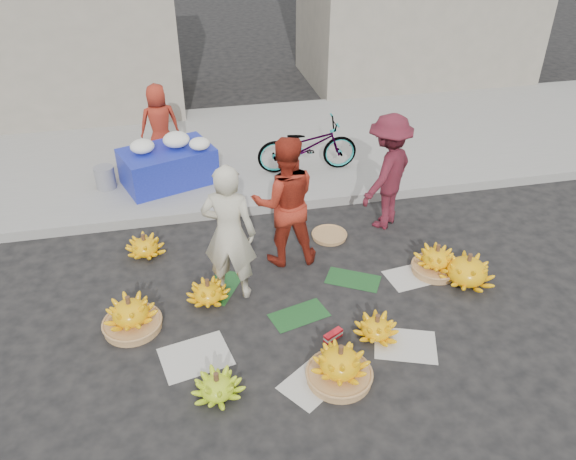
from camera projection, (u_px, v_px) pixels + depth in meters
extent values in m
plane|color=black|center=(304.00, 303.00, 6.56)|extent=(80.00, 80.00, 0.00)
cube|color=gray|center=(269.00, 205.00, 8.32)|extent=(40.00, 0.25, 0.15)
cube|color=gray|center=(248.00, 148.00, 10.06)|extent=(40.00, 4.00, 0.12)
cube|color=gray|center=(13.00, 11.00, 10.68)|extent=(6.00, 3.00, 4.00)
cylinder|color=#A57545|center=(133.00, 325.00, 6.18)|extent=(0.63, 0.63, 0.09)
cylinder|color=#4A2E1D|center=(128.00, 301.00, 6.00)|extent=(0.05, 0.05, 0.12)
cylinder|color=#4A2E1D|center=(216.00, 378.00, 5.28)|extent=(0.05, 0.05, 0.12)
cylinder|color=#A57545|center=(339.00, 376.00, 5.55)|extent=(0.64, 0.64, 0.09)
cylinder|color=#4A2E1D|center=(341.00, 351.00, 5.37)|extent=(0.05, 0.05, 0.12)
cylinder|color=#4A2E1D|center=(377.00, 320.00, 5.97)|extent=(0.05, 0.05, 0.12)
cylinder|color=#4A2E1D|center=(470.00, 258.00, 6.71)|extent=(0.05, 0.05, 0.12)
cylinder|color=#A57545|center=(435.00, 269.00, 7.04)|extent=(0.56, 0.56, 0.09)
cylinder|color=#4A2E1D|center=(438.00, 249.00, 6.88)|extent=(0.05, 0.05, 0.12)
cylinder|color=#4A2E1D|center=(207.00, 284.00, 6.46)|extent=(0.05, 0.05, 0.12)
cylinder|color=#4A2E1D|center=(143.00, 238.00, 7.25)|extent=(0.05, 0.05, 0.12)
cylinder|color=#A57545|center=(329.00, 236.00, 7.71)|extent=(0.60, 0.60, 0.05)
cube|color=red|center=(333.00, 335.00, 6.02)|extent=(0.23, 0.17, 0.09)
imported|color=beige|center=(229.00, 233.00, 6.27)|extent=(0.72, 0.59, 1.69)
imported|color=#AE2F1A|center=(285.00, 202.00, 6.85)|extent=(0.86, 0.68, 1.70)
imported|color=maroon|center=(387.00, 172.00, 7.59)|extent=(1.19, 1.16, 1.63)
cube|color=#18229E|center=(168.00, 166.00, 8.68)|extent=(1.55, 1.24, 0.56)
ellipsoid|color=white|center=(142.00, 147.00, 8.37)|extent=(0.36, 0.36, 0.20)
ellipsoid|color=white|center=(176.00, 140.00, 8.54)|extent=(0.41, 0.41, 0.22)
ellipsoid|color=white|center=(200.00, 144.00, 8.48)|extent=(0.32, 0.32, 0.17)
cylinder|color=gray|center=(105.00, 177.00, 8.60)|extent=(0.30, 0.30, 0.34)
imported|color=#AE2F1A|center=(159.00, 124.00, 9.16)|extent=(0.70, 0.52, 1.31)
imported|color=gray|center=(307.00, 146.00, 8.98)|extent=(0.64, 1.64, 0.85)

